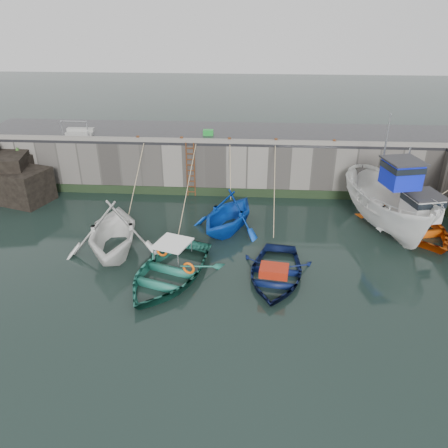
# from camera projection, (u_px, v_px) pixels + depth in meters

# --- Properties ---
(ground) EXTENTS (120.00, 120.00, 0.00)m
(ground) POSITION_uv_depth(u_px,v_px,m) (209.00, 298.00, 16.81)
(ground) COLOR black
(ground) RESTS_ON ground
(quay_back) EXTENTS (30.00, 5.00, 3.00)m
(quay_back) POSITION_uv_depth(u_px,v_px,m) (228.00, 158.00, 27.25)
(quay_back) COLOR slate
(quay_back) RESTS_ON ground
(road_back) EXTENTS (30.00, 5.00, 0.16)m
(road_back) POSITION_uv_depth(u_px,v_px,m) (228.00, 133.00, 26.54)
(road_back) COLOR black
(road_back) RESTS_ON quay_back
(kerb_back) EXTENTS (30.00, 0.30, 0.20)m
(kerb_back) POSITION_uv_depth(u_px,v_px,m) (226.00, 141.00, 24.37)
(kerb_back) COLOR slate
(kerb_back) RESTS_ON road_back
(algae_back) EXTENTS (30.00, 0.08, 0.50)m
(algae_back) POSITION_uv_depth(u_px,v_px,m) (225.00, 192.00, 25.56)
(algae_back) COLOR black
(algae_back) RESTS_ON ground
(rock_outcrop) EXTENTS (5.85, 4.24, 3.41)m
(rock_outcrop) POSITION_uv_depth(u_px,v_px,m) (1.00, 176.00, 25.12)
(rock_outcrop) COLOR black
(rock_outcrop) RESTS_ON ground
(ladder) EXTENTS (0.51, 0.08, 3.20)m
(ladder) POSITION_uv_depth(u_px,v_px,m) (191.00, 170.00, 25.03)
(ladder) COLOR #3F1E0F
(ladder) RESTS_ON ground
(boat_near_white) EXTENTS (5.19, 5.75, 2.68)m
(boat_near_white) POSITION_uv_depth(u_px,v_px,m) (115.00, 251.00, 20.00)
(boat_near_white) COLOR silver
(boat_near_white) RESTS_ON ground
(boat_near_white_rope) EXTENTS (0.04, 4.96, 3.10)m
(boat_near_white_rope) POSITION_uv_depth(u_px,v_px,m) (139.00, 209.00, 24.10)
(boat_near_white_rope) COLOR tan
(boat_near_white_rope) RESTS_ON ground
(boat_near_blue) EXTENTS (5.26, 6.21, 1.09)m
(boat_near_blue) POSITION_uv_depth(u_px,v_px,m) (169.00, 278.00, 18.05)
(boat_near_blue) COLOR #1C6353
(boat_near_blue) RESTS_ON ground
(boat_near_blue_rope) EXTENTS (0.04, 6.74, 3.10)m
(boat_near_blue_rope) POSITION_uv_depth(u_px,v_px,m) (188.00, 218.00, 23.05)
(boat_near_blue_rope) COLOR tan
(boat_near_blue_rope) RESTS_ON ground
(boat_near_blacktrim) EXTENTS (5.24, 5.55, 2.31)m
(boat_near_blacktrim) POSITION_uv_depth(u_px,v_px,m) (228.00, 229.00, 21.95)
(boat_near_blacktrim) COLOR #0B3FB1
(boat_near_blacktrim) RESTS_ON ground
(boat_near_blacktrim_rope) EXTENTS (0.04, 3.11, 3.10)m
(boat_near_blacktrim_rope) POSITION_uv_depth(u_px,v_px,m) (231.00, 202.00, 24.93)
(boat_near_blacktrim_rope) COLOR tan
(boat_near_blacktrim_rope) RESTS_ON ground
(boat_near_navy) EXTENTS (3.82, 4.93, 0.94)m
(boat_near_navy) POSITION_uv_depth(u_px,v_px,m) (275.00, 277.00, 18.09)
(boat_near_navy) COLOR #09143D
(boat_near_navy) RESTS_ON ground
(boat_near_navy_rope) EXTENTS (0.04, 6.43, 3.10)m
(boat_near_navy_rope) POSITION_uv_depth(u_px,v_px,m) (271.00, 219.00, 22.94)
(boat_near_navy_rope) COLOR tan
(boat_near_navy_rope) RESTS_ON ground
(boat_far_white) EXTENTS (4.33, 7.73, 5.82)m
(boat_far_white) POSITION_uv_depth(u_px,v_px,m) (388.00, 206.00, 21.59)
(boat_far_white) COLOR white
(boat_far_white) RESTS_ON ground
(boat_far_orange) EXTENTS (5.48, 6.73, 4.22)m
(boat_far_orange) POSITION_uv_depth(u_px,v_px,m) (411.00, 222.00, 21.76)
(boat_far_orange) COLOR #EA570C
(boat_far_orange) RESTS_ON ground
(fish_crate) EXTENTS (0.61, 0.39, 0.31)m
(fish_crate) POSITION_uv_depth(u_px,v_px,m) (208.00, 132.00, 25.81)
(fish_crate) COLOR #198A2C
(fish_crate) RESTS_ON road_back
(railing) EXTENTS (1.60, 1.05, 1.00)m
(railing) POSITION_uv_depth(u_px,v_px,m) (80.00, 131.00, 25.82)
(railing) COLOR #A5A8AD
(railing) RESTS_ON road_back
(bollard_a) EXTENTS (0.18, 0.18, 0.28)m
(bollard_a) POSITION_uv_depth(u_px,v_px,m) (138.00, 138.00, 24.74)
(bollard_a) COLOR #3F1E0F
(bollard_a) RESTS_ON road_back
(bollard_b) EXTENTS (0.18, 0.18, 0.28)m
(bollard_b) POSITION_uv_depth(u_px,v_px,m) (182.00, 139.00, 24.59)
(bollard_b) COLOR #3F1E0F
(bollard_b) RESTS_ON road_back
(bollard_c) EXTENTS (0.18, 0.18, 0.28)m
(bollard_c) POSITION_uv_depth(u_px,v_px,m) (229.00, 140.00, 24.43)
(bollard_c) COLOR #3F1E0F
(bollard_c) RESTS_ON road_back
(bollard_d) EXTENTS (0.18, 0.18, 0.28)m
(bollard_d) POSITION_uv_depth(u_px,v_px,m) (276.00, 141.00, 24.27)
(bollard_d) COLOR #3F1E0F
(bollard_d) RESTS_ON road_back
(bollard_e) EXTENTS (0.18, 0.18, 0.28)m
(bollard_e) POSITION_uv_depth(u_px,v_px,m) (334.00, 142.00, 24.08)
(bollard_e) COLOR #3F1E0F
(bollard_e) RESTS_ON road_back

